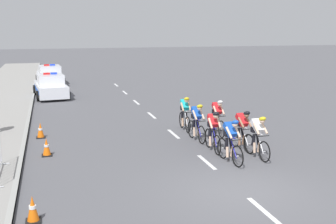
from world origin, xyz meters
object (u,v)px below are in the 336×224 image
traffic_cone_near (33,209)px  cyclist_seventh (185,113)px  cyclist_third (213,130)px  cyclist_fifth (197,122)px  traffic_cone_far (40,130)px  traffic_cone_mid (47,147)px  police_car_second (50,76)px  cyclist_fourth (242,129)px  police_car_nearest (51,87)px  cyclist_lead (230,140)px  cyclist_sixth (217,117)px  cyclist_second (258,136)px

traffic_cone_near → cyclist_seventh: bearing=51.0°
cyclist_third → cyclist_fifth: same height
cyclist_third → traffic_cone_far: (-6.11, 3.67, -0.48)m
cyclist_third → traffic_cone_mid: (-5.87, 1.03, -0.48)m
cyclist_seventh → traffic_cone_mid: 6.29m
cyclist_seventh → police_car_second: 18.18m
cyclist_fourth → cyclist_seventh: same height
police_car_second → traffic_cone_mid: bearing=-90.8°
cyclist_third → traffic_cone_near: size_ratio=2.69×
police_car_nearest → traffic_cone_near: bearing=-91.8°
cyclist_seventh → police_car_second: police_car_second is taller
cyclist_third → traffic_cone_near: cyclist_third is taller
traffic_cone_far → cyclist_fourth: bearing=-28.1°
cyclist_fourth → cyclist_fifth: size_ratio=1.00×
cyclist_lead → traffic_cone_mid: 6.44m
cyclist_fifth → cyclist_sixth: (1.13, 0.65, 0.00)m
cyclist_fifth → cyclist_seventh: bearing=87.6°
police_car_nearest → cyclist_second: bearing=-66.3°
traffic_cone_mid → traffic_cone_far: (-0.24, 2.64, 0.00)m
cyclist_sixth → traffic_cone_near: cyclist_sixth is taller
cyclist_seventh → police_car_nearest: police_car_nearest is taller
traffic_cone_mid → traffic_cone_far: size_ratio=1.00×
cyclist_second → traffic_cone_near: size_ratio=2.69×
police_car_nearest → traffic_cone_far: 10.61m
cyclist_seventh → traffic_cone_near: (-6.16, -7.60, -0.48)m
cyclist_lead → police_car_nearest: (-5.66, 15.69, -0.11)m
cyclist_fourth → cyclist_lead: bearing=-129.0°
cyclist_third → traffic_cone_far: size_ratio=2.69×
police_car_nearest → traffic_cone_mid: 13.23m
traffic_cone_far → cyclist_third: bearing=-31.0°
cyclist_fifth → cyclist_third: bearing=-86.4°
traffic_cone_far → cyclist_lead: bearing=-39.6°
cyclist_second → traffic_cone_mid: (-7.05, 2.23, -0.48)m
traffic_cone_far → cyclist_second: bearing=-33.7°
cyclist_fourth → cyclist_seventh: 3.64m
cyclist_third → police_car_nearest: bearing=111.4°
cyclist_sixth → cyclist_seventh: (-1.06, 1.13, 0.00)m
cyclist_fourth → cyclist_seventh: size_ratio=1.00×
cyclist_fifth → cyclist_sixth: size_ratio=1.00×
cyclist_seventh → cyclist_fifth: bearing=-92.4°
cyclist_third → traffic_cone_far: bearing=149.0°
traffic_cone_near → cyclist_fifth: bearing=43.7°
traffic_cone_mid → cyclist_seventh: bearing=21.2°
traffic_cone_near → cyclist_fourth: bearing=29.6°
cyclist_fourth → police_car_second: bearing=107.8°
traffic_cone_mid → cyclist_sixth: bearing=9.4°
cyclist_fifth → traffic_cone_mid: bearing=-175.2°
traffic_cone_mid → cyclist_lead: bearing=-22.6°
cyclist_lead → traffic_cone_mid: cyclist_lead is taller
cyclist_fourth → traffic_cone_mid: bearing=170.2°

